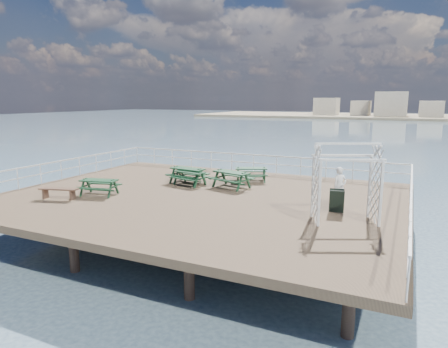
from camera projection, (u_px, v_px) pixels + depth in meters
The scene contains 12 objects.
ground at pixel (201, 199), 18.67m from camera, with size 18.00×14.00×0.30m, color brown.
sea_backdrop at pixel (425, 114), 132.85m from camera, with size 300.00×300.00×9.20m.
railing at pixel (223, 169), 20.79m from camera, with size 17.77×13.76×1.10m.
picnic_table_a at pixel (190, 175), 20.89m from camera, with size 1.89×1.62×0.81m.
picnic_table_b at pixel (188, 172), 21.32m from camera, with size 2.06×1.74×0.92m.
picnic_table_c at pixel (251, 171), 21.84m from camera, with size 2.14×1.97×0.84m.
picnic_table_d at pixel (99, 184), 18.67m from camera, with size 1.96×1.71×0.83m.
picnic_table_e at pixel (231, 176), 20.26m from camera, with size 2.23×1.98×0.92m.
flat_bench_near at pixel (59, 191), 17.91m from camera, with size 1.81×0.89×0.51m.
trellis_arbor at pixel (346, 187), 14.48m from camera, with size 2.64×2.08×2.91m.
sandwich_board at pixel (337, 201), 15.80m from camera, with size 0.64×0.52×0.94m.
person at pixel (340, 187), 16.72m from camera, with size 0.60×0.40×1.65m, color silver.
Camera 1 is at (8.65, -15.97, 4.45)m, focal length 32.00 mm.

